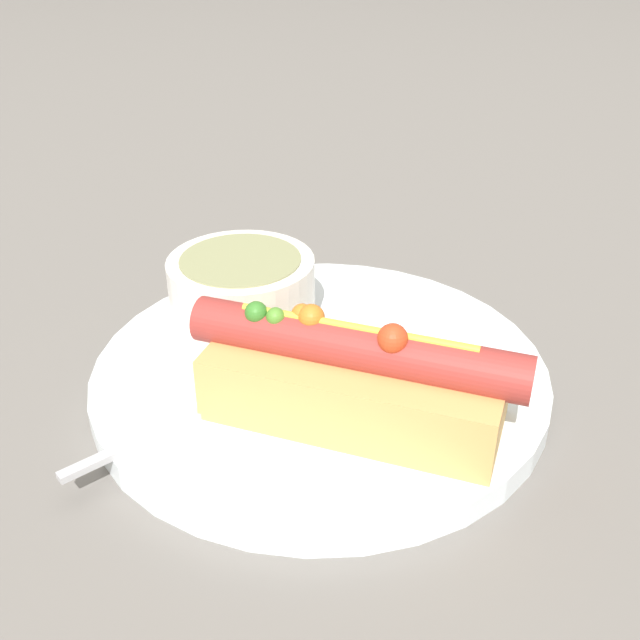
% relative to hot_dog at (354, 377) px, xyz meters
% --- Properties ---
extents(ground_plane, '(4.00, 4.00, 0.00)m').
position_rel_hot_dog_xyz_m(ground_plane, '(-0.01, 0.05, -0.04)').
color(ground_plane, slate).
extents(dinner_plate, '(0.28, 0.28, 0.02)m').
position_rel_hot_dog_xyz_m(dinner_plate, '(-0.01, 0.05, -0.03)').
color(dinner_plate, white).
rests_on(dinner_plate, ground_plane).
extents(hot_dog, '(0.18, 0.13, 0.07)m').
position_rel_hot_dog_xyz_m(hot_dog, '(0.00, 0.00, 0.00)').
color(hot_dog, tan).
rests_on(hot_dog, dinner_plate).
extents(soup_bowl, '(0.10, 0.10, 0.05)m').
position_rel_hot_dog_xyz_m(soup_bowl, '(-0.05, 0.11, 0.00)').
color(soup_bowl, silver).
rests_on(soup_bowl, dinner_plate).
extents(spoon, '(0.15, 0.10, 0.01)m').
position_rel_hot_dog_xyz_m(spoon, '(-0.05, 0.04, -0.02)').
color(spoon, '#B7B7BC').
rests_on(spoon, dinner_plate).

